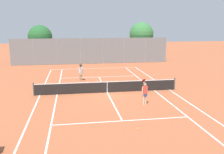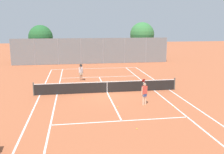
{
  "view_description": "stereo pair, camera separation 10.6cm",
  "coord_description": "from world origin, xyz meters",
  "px_view_note": "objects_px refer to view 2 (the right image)",
  "views": [
    {
      "loc": [
        -2.82,
        -20.06,
        5.6
      ],
      "look_at": [
        0.65,
        1.5,
        1.0
      ],
      "focal_mm": 40.0,
      "sensor_mm": 36.0,
      "label": 1
    },
    {
      "loc": [
        -2.72,
        -20.07,
        5.6
      ],
      "look_at": [
        0.65,
        1.5,
        1.0
      ],
      "focal_mm": 40.0,
      "sensor_mm": 36.0,
      "label": 2
    }
  ],
  "objects_px": {
    "loose_tennis_ball_0": "(174,107)",
    "loose_tennis_ball_1": "(137,129)",
    "tennis_net": "(107,87)",
    "loose_tennis_ball_3": "(118,107)",
    "player_near_side": "(144,92)",
    "tree_behind_left": "(40,38)",
    "loose_tennis_ball_2": "(83,98)",
    "player_far_left": "(81,72)",
    "tree_behind_right": "(142,35)"
  },
  "relations": [
    {
      "from": "loose_tennis_ball_2",
      "to": "tree_behind_left",
      "type": "xyz_separation_m",
      "value": [
        -5.39,
        19.83,
        3.65
      ]
    },
    {
      "from": "player_near_side",
      "to": "tree_behind_right",
      "type": "bearing_deg",
      "value": 75.12
    },
    {
      "from": "player_far_left",
      "to": "loose_tennis_ball_2",
      "type": "relative_size",
      "value": 26.88
    },
    {
      "from": "player_far_left",
      "to": "loose_tennis_ball_1",
      "type": "height_order",
      "value": "player_far_left"
    },
    {
      "from": "player_far_left",
      "to": "loose_tennis_ball_0",
      "type": "distance_m",
      "value": 11.25
    },
    {
      "from": "loose_tennis_ball_0",
      "to": "tree_behind_right",
      "type": "xyz_separation_m",
      "value": [
        3.97,
        22.87,
        3.95
      ]
    },
    {
      "from": "player_near_side",
      "to": "loose_tennis_ball_1",
      "type": "bearing_deg",
      "value": -111.25
    },
    {
      "from": "player_near_side",
      "to": "player_far_left",
      "type": "xyz_separation_m",
      "value": [
        -4.18,
        8.63,
        0.0
      ]
    },
    {
      "from": "player_near_side",
      "to": "tennis_net",
      "type": "bearing_deg",
      "value": 120.74
    },
    {
      "from": "loose_tennis_ball_1",
      "to": "tree_behind_right",
      "type": "xyz_separation_m",
      "value": [
        7.44,
        26.11,
        3.95
      ]
    },
    {
      "from": "loose_tennis_ball_0",
      "to": "loose_tennis_ball_1",
      "type": "xyz_separation_m",
      "value": [
        -3.47,
        -3.24,
        0.0
      ]
    },
    {
      "from": "loose_tennis_ball_2",
      "to": "tree_behind_right",
      "type": "relative_size",
      "value": 0.01
    },
    {
      "from": "loose_tennis_ball_2",
      "to": "loose_tennis_ball_1",
      "type": "bearing_deg",
      "value": -66.52
    },
    {
      "from": "loose_tennis_ball_0",
      "to": "loose_tennis_ball_3",
      "type": "distance_m",
      "value": 3.9
    },
    {
      "from": "tennis_net",
      "to": "loose_tennis_ball_1",
      "type": "xyz_separation_m",
      "value": [
        0.59,
        -7.7,
        -0.48
      ]
    },
    {
      "from": "tennis_net",
      "to": "loose_tennis_ball_2",
      "type": "bearing_deg",
      "value": -144.16
    },
    {
      "from": "tennis_net",
      "to": "loose_tennis_ball_3",
      "type": "xyz_separation_m",
      "value": [
        0.19,
        -3.95,
        -0.48
      ]
    },
    {
      "from": "loose_tennis_ball_1",
      "to": "tennis_net",
      "type": "bearing_deg",
      "value": 94.41
    },
    {
      "from": "tennis_net",
      "to": "loose_tennis_ball_2",
      "type": "xyz_separation_m",
      "value": [
        -2.09,
        -1.51,
        -0.48
      ]
    },
    {
      "from": "player_far_left",
      "to": "tree_behind_right",
      "type": "xyz_separation_m",
      "value": [
        10.04,
        13.44,
        3.05
      ]
    },
    {
      "from": "tennis_net",
      "to": "loose_tennis_ball_2",
      "type": "distance_m",
      "value": 2.63
    },
    {
      "from": "tennis_net",
      "to": "tree_behind_left",
      "type": "xyz_separation_m",
      "value": [
        -7.49,
        18.32,
        3.18
      ]
    },
    {
      "from": "player_far_left",
      "to": "tree_behind_left",
      "type": "bearing_deg",
      "value": 112.32
    },
    {
      "from": "tennis_net",
      "to": "loose_tennis_ball_3",
      "type": "height_order",
      "value": "tennis_net"
    },
    {
      "from": "tennis_net",
      "to": "tree_behind_right",
      "type": "distance_m",
      "value": 20.39
    },
    {
      "from": "loose_tennis_ball_0",
      "to": "loose_tennis_ball_1",
      "type": "height_order",
      "value": "same"
    },
    {
      "from": "loose_tennis_ball_0",
      "to": "tree_behind_right",
      "type": "height_order",
      "value": "tree_behind_right"
    },
    {
      "from": "player_near_side",
      "to": "loose_tennis_ball_3",
      "type": "distance_m",
      "value": 2.19
    },
    {
      "from": "loose_tennis_ball_0",
      "to": "loose_tennis_ball_1",
      "type": "distance_m",
      "value": 4.75
    },
    {
      "from": "loose_tennis_ball_3",
      "to": "player_near_side",
      "type": "bearing_deg",
      "value": 8.65
    },
    {
      "from": "player_near_side",
      "to": "loose_tennis_ball_3",
      "type": "height_order",
      "value": "player_near_side"
    },
    {
      "from": "loose_tennis_ball_2",
      "to": "player_near_side",
      "type": "bearing_deg",
      "value": -26.61
    },
    {
      "from": "loose_tennis_ball_2",
      "to": "loose_tennis_ball_3",
      "type": "relative_size",
      "value": 1.0
    },
    {
      "from": "tennis_net",
      "to": "player_near_side",
      "type": "distance_m",
      "value": 4.26
    },
    {
      "from": "loose_tennis_ball_0",
      "to": "tree_behind_left",
      "type": "height_order",
      "value": "tree_behind_left"
    },
    {
      "from": "tree_behind_left",
      "to": "loose_tennis_ball_1",
      "type": "bearing_deg",
      "value": -72.75
    },
    {
      "from": "loose_tennis_ball_0",
      "to": "tree_behind_left",
      "type": "bearing_deg",
      "value": 116.89
    },
    {
      "from": "tennis_net",
      "to": "tree_behind_left",
      "type": "height_order",
      "value": "tree_behind_left"
    },
    {
      "from": "player_near_side",
      "to": "loose_tennis_ball_2",
      "type": "height_order",
      "value": "player_near_side"
    },
    {
      "from": "loose_tennis_ball_2",
      "to": "tree_behind_right",
      "type": "xyz_separation_m",
      "value": [
        10.12,
        19.93,
        3.95
      ]
    },
    {
      "from": "tree_behind_left",
      "to": "tree_behind_right",
      "type": "distance_m",
      "value": 15.52
    },
    {
      "from": "player_far_left",
      "to": "loose_tennis_ball_1",
      "type": "relative_size",
      "value": 26.88
    },
    {
      "from": "player_far_left",
      "to": "loose_tennis_ball_2",
      "type": "xyz_separation_m",
      "value": [
        -0.08,
        -6.49,
        -0.89
      ]
    },
    {
      "from": "loose_tennis_ball_0",
      "to": "player_near_side",
      "type": "bearing_deg",
      "value": 156.95
    },
    {
      "from": "tennis_net",
      "to": "loose_tennis_ball_1",
      "type": "distance_m",
      "value": 7.74
    },
    {
      "from": "tennis_net",
      "to": "tree_behind_left",
      "type": "distance_m",
      "value": 20.04
    },
    {
      "from": "loose_tennis_ball_0",
      "to": "loose_tennis_ball_2",
      "type": "relative_size",
      "value": 1.0
    },
    {
      "from": "loose_tennis_ball_1",
      "to": "loose_tennis_ball_2",
      "type": "xyz_separation_m",
      "value": [
        -2.69,
        6.19,
        0.0
      ]
    },
    {
      "from": "player_near_side",
      "to": "loose_tennis_ball_0",
      "type": "relative_size",
      "value": 26.88
    },
    {
      "from": "tennis_net",
      "to": "loose_tennis_ball_3",
      "type": "distance_m",
      "value": 3.98
    }
  ]
}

